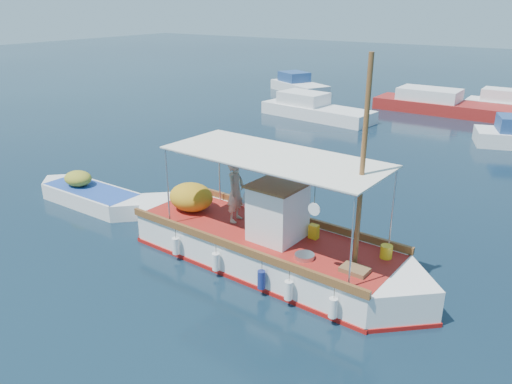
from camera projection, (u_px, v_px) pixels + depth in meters
The scene contains 7 objects.
ground at pixel (269, 252), 15.59m from camera, with size 160.00×160.00×0.00m, color black.
fishing_caique at pixel (261, 244), 14.84m from camera, with size 10.64×3.44×6.50m.
dinghy at pixel (90, 197), 19.20m from camera, with size 5.58×1.67×1.36m.
bg_boat_nw at pixel (314, 110), 33.18m from camera, with size 7.94×3.40×1.80m.
bg_boat_n at pixel (446, 106), 34.48m from camera, with size 10.28×3.06×1.80m.
bg_boat_far_w at pixel (298, 86), 42.54m from camera, with size 6.17×4.70×1.80m.
bg_boat_far_n at pixel (512, 106), 34.48m from camera, with size 6.28×2.07×1.80m.
Camera 1 is at (7.33, -11.79, 7.36)m, focal length 35.00 mm.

